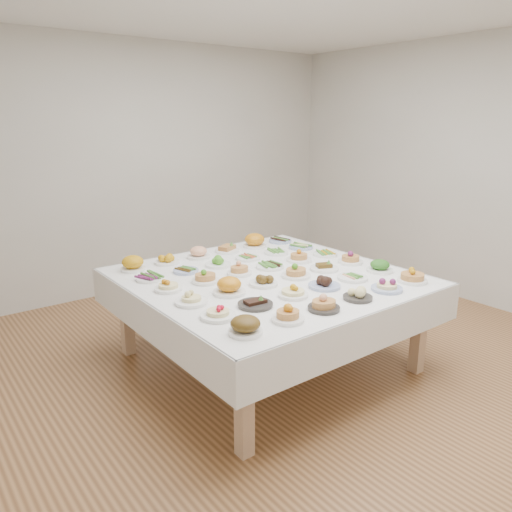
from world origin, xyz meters
TOP-DOWN VIEW (x-y plane):
  - room_envelope at (0.00, 0.00)m, footprint 5.02×5.02m
  - display_table at (-0.20, 0.08)m, footprint 2.07×2.07m
  - dish_0 at (-0.99, -0.70)m, footprint 0.20×0.20m
  - dish_1 at (-0.67, -0.71)m, footprint 0.20×0.20m
  - dish_2 at (-0.37, -0.71)m, footprint 0.21×0.21m
  - dish_3 at (-0.04, -0.71)m, footprint 0.20×0.20m
  - dish_4 at (0.27, -0.72)m, footprint 0.22×0.22m
  - dish_5 at (0.58, -0.71)m, footprint 0.22×0.22m
  - dish_6 at (-0.99, -0.40)m, footprint 0.22×0.22m
  - dish_7 at (-0.68, -0.39)m, footprint 0.23×0.23m
  - dish_8 at (-0.36, -0.40)m, footprint 0.21×0.21m
  - dish_9 at (-0.05, -0.40)m, footprint 0.23×0.23m
  - dish_10 at (0.26, -0.39)m, footprint 0.23×0.23m
  - dish_11 at (0.59, -0.39)m, footprint 0.21×0.21m
  - dish_12 at (-0.99, -0.09)m, footprint 0.22×0.22m
  - dish_13 at (-0.68, -0.08)m, footprint 0.25×0.25m
  - dish_14 at (-0.37, -0.08)m, footprint 0.21×0.21m
  - dish_15 at (-0.05, -0.08)m, footprint 0.25×0.24m
  - dish_16 at (0.26, -0.08)m, footprint 0.23×0.23m
  - dish_17 at (0.59, -0.07)m, footprint 0.21×0.21m
  - dish_18 at (-0.99, 0.24)m, footprint 0.20×0.20m
  - dish_19 at (-0.68, 0.24)m, footprint 0.21×0.21m
  - dish_20 at (-0.36, 0.24)m, footprint 0.20×0.20m
  - dish_21 at (-0.06, 0.24)m, footprint 0.23×0.23m
  - dish_22 at (0.27, 0.24)m, footprint 0.22×0.22m
  - dish_23 at (0.59, 0.23)m, footprint 0.21×0.21m
  - dish_24 at (-0.99, 0.55)m, footprint 0.20×0.20m
  - dish_25 at (-0.67, 0.56)m, footprint 0.20×0.20m
  - dish_26 at (-0.37, 0.54)m, footprint 0.22×0.22m
  - dish_27 at (-0.05, 0.56)m, footprint 0.21×0.21m
  - dish_28 at (0.27, 0.55)m, footprint 0.22×0.22m
  - dish_29 at (0.59, 0.56)m, footprint 0.24×0.23m
  - dish_30 at (-0.99, 0.86)m, footprint 0.20×0.20m
  - dish_31 at (-0.67, 0.87)m, footprint 0.21×0.21m
  - dish_32 at (-0.37, 0.86)m, footprint 0.21×0.21m
  - dish_33 at (-0.05, 0.88)m, footprint 0.22×0.22m
  - dish_34 at (0.26, 0.87)m, footprint 0.22×0.22m
  - dish_35 at (0.59, 0.87)m, footprint 0.22×0.22m

SIDE VIEW (x-z plane):
  - display_table at x=-0.20m, z-range 0.31..1.06m
  - dish_27 at x=-0.05m, z-range 0.74..0.79m
  - dish_10 at x=0.26m, z-range 0.74..0.79m
  - dish_25 at x=-0.67m, z-range 0.75..0.79m
  - dish_28 at x=0.27m, z-range 0.75..0.79m
  - dish_23 at x=0.59m, z-range 0.75..0.80m
  - dish_35 at x=0.59m, z-range 0.75..0.80m
  - dish_24 at x=-0.99m, z-range 0.75..0.80m
  - dish_21 at x=-0.06m, z-range 0.75..0.80m
  - dish_29 at x=0.59m, z-range 0.75..0.81m
  - dish_7 at x=-0.68m, z-range 0.74..0.83m
  - dish_16 at x=0.26m, z-range 0.74..0.83m
  - dish_33 at x=-0.05m, z-range 0.74..0.83m
  - dish_14 at x=-0.37m, z-range 0.74..0.83m
  - dish_26 at x=-0.37m, z-range 0.74..0.84m
  - dish_3 at x=-0.04m, z-range 0.74..0.83m
  - dish_18 at x=-0.99m, z-range 0.74..0.84m
  - dish_31 at x=-0.67m, z-range 0.75..0.84m
  - dish_6 at x=-0.99m, z-range 0.74..0.85m
  - dish_22 at x=0.27m, z-range 0.74..0.85m
  - dish_9 at x=-0.05m, z-range 0.75..0.85m
  - dish_20 at x=-0.36m, z-range 0.74..0.86m
  - dish_30 at x=-0.99m, z-range 0.74..0.86m
  - dish_17 at x=0.59m, z-range 0.74..0.86m
  - dish_32 at x=-0.37m, z-range 0.74..0.86m
  - dish_1 at x=-0.67m, z-range 0.74..0.86m
  - dish_8 at x=-0.36m, z-range 0.75..0.86m
  - dish_2 at x=-0.37m, z-range 0.74..0.86m
  - dish_12 at x=-0.99m, z-range 0.75..0.86m
  - dish_0 at x=-0.99m, z-range 0.75..0.87m
  - dish_19 at x=-0.68m, z-range 0.75..0.87m
  - dish_11 at x=0.59m, z-range 0.75..0.87m
  - dish_5 at x=0.58m, z-range 0.75..0.88m
  - dish_4 at x=0.27m, z-range 0.75..0.88m
  - dish_34 at x=0.26m, z-range 0.75..0.89m
  - dish_15 at x=-0.05m, z-range 0.75..0.90m
  - dish_13 at x=-0.68m, z-range 0.75..0.90m
  - room_envelope at x=0.00m, z-range 0.43..3.24m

